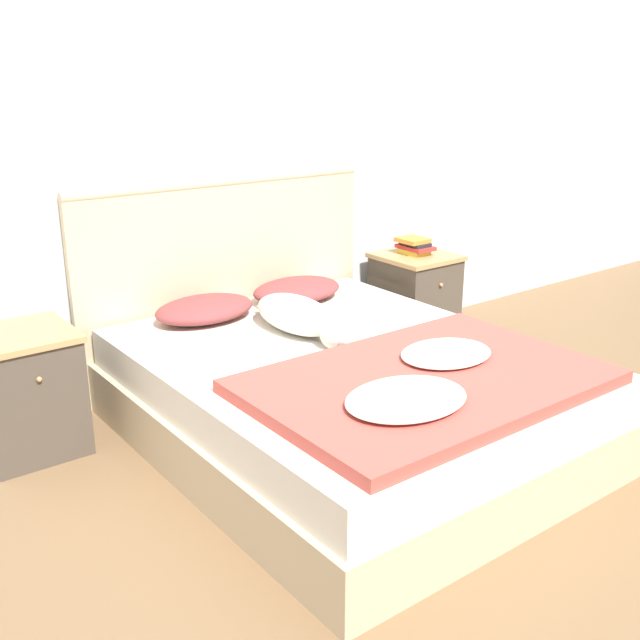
# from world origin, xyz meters

# --- Properties ---
(ground_plane) EXTENTS (16.00, 16.00, 0.00)m
(ground_plane) POSITION_xyz_m (0.00, 0.00, 0.00)
(ground_plane) COLOR brown
(wall_back) EXTENTS (9.00, 0.06, 2.55)m
(wall_back) POSITION_xyz_m (0.00, 2.13, 1.27)
(wall_back) COLOR silver
(wall_back) RESTS_ON ground_plane
(bed) EXTENTS (1.69, 2.07, 0.44)m
(bed) POSITION_xyz_m (-0.15, 1.00, 0.22)
(bed) COLOR #C6B28E
(bed) RESTS_ON ground_plane
(headboard) EXTENTS (1.77, 0.06, 1.13)m
(headboard) POSITION_xyz_m (-0.15, 2.06, 0.58)
(headboard) COLOR #C6B28E
(headboard) RESTS_ON ground_plane
(nightstand_left) EXTENTS (0.44, 0.47, 0.57)m
(nightstand_left) POSITION_xyz_m (-1.36, 1.81, 0.29)
(nightstand_left) COLOR #4C4238
(nightstand_left) RESTS_ON ground_plane
(nightstand_right) EXTENTS (0.44, 0.47, 0.57)m
(nightstand_right) POSITION_xyz_m (1.06, 1.81, 0.29)
(nightstand_right) COLOR #4C4238
(nightstand_right) RESTS_ON ground_plane
(pillow_left) EXTENTS (0.53, 0.36, 0.12)m
(pillow_left) POSITION_xyz_m (-0.44, 1.80, 0.50)
(pillow_left) COLOR brown
(pillow_left) RESTS_ON bed
(pillow_right) EXTENTS (0.53, 0.36, 0.12)m
(pillow_right) POSITION_xyz_m (0.14, 1.80, 0.50)
(pillow_right) COLOR brown
(pillow_right) RESTS_ON bed
(quilt) EXTENTS (1.42, 0.96, 0.10)m
(quilt) POSITION_xyz_m (-0.16, 0.49, 0.48)
(quilt) COLOR #BC4C42
(quilt) RESTS_ON bed
(dog) EXTENTS (0.27, 0.77, 0.17)m
(dog) POSITION_xyz_m (-0.15, 1.36, 0.53)
(dog) COLOR silver
(dog) RESTS_ON bed
(book_stack) EXTENTS (0.18, 0.23, 0.10)m
(book_stack) POSITION_xyz_m (1.06, 1.82, 0.62)
(book_stack) COLOR gold
(book_stack) RESTS_ON nightstand_right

